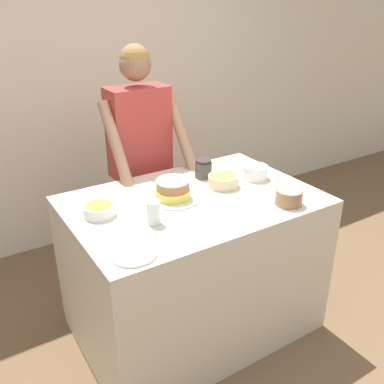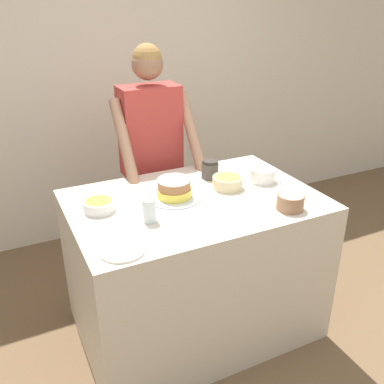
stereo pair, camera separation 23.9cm
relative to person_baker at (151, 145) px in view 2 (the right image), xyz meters
name	(u,v)px [view 2 (the right image)]	position (x,y,z in m)	size (l,w,h in m)	color
ground_plane	(231,375)	(-0.01, -1.18, -1.04)	(14.00, 14.00, 0.00)	brown
wall_back	(113,87)	(-0.01, 0.84, 0.26)	(10.00, 0.05, 2.60)	beige
counter	(194,265)	(-0.01, -0.70, -0.58)	(1.43, 0.97, 0.92)	beige
person_baker	(151,145)	(0.00, 0.00, 0.00)	(0.55, 0.48, 1.72)	#2D2D38
cake	(174,190)	(-0.11, -0.64, -0.06)	(0.31, 0.31, 0.12)	silver
frosting_bowl_pink	(262,174)	(0.49, -0.65, -0.07)	(0.16, 0.16, 0.09)	white
frosting_bowl_white	(290,201)	(0.41, -1.04, -0.07)	(0.15, 0.15, 0.17)	#936B4C
frosting_bowl_olive	(228,182)	(0.24, -0.65, -0.08)	(0.18, 0.18, 0.07)	beige
frosting_bowl_orange	(99,205)	(-0.54, -0.60, -0.08)	(0.17, 0.17, 0.06)	white
drinking_glass	(149,210)	(-0.34, -0.84, -0.05)	(0.07, 0.07, 0.13)	silver
ceramic_plate	(122,250)	(-0.55, -1.05, -0.11)	(0.22, 0.22, 0.01)	white
stoneware_jar	(210,169)	(0.22, -0.46, -0.06)	(0.11, 0.11, 0.12)	#4C4742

